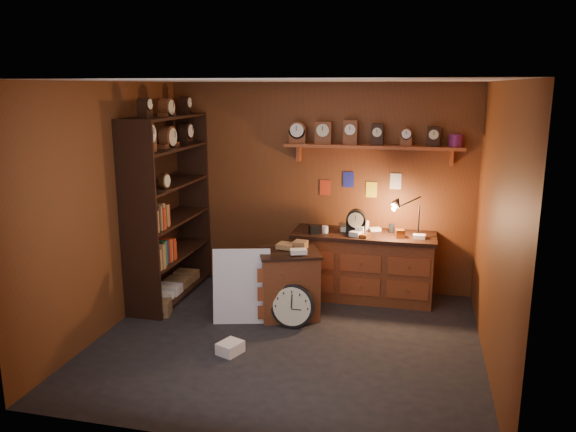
# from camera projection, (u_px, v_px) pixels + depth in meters

# --- Properties ---
(floor) EXTENTS (4.00, 4.00, 0.00)m
(floor) POSITION_uv_depth(u_px,v_px,m) (287.00, 341.00, 5.96)
(floor) COLOR black
(floor) RESTS_ON ground
(room_shell) EXTENTS (4.02, 3.62, 2.71)m
(room_shell) POSITION_uv_depth(u_px,v_px,m) (294.00, 180.00, 5.66)
(room_shell) COLOR brown
(room_shell) RESTS_ON ground
(shelving_unit) EXTENTS (0.47, 1.60, 2.58)m
(shelving_unit) POSITION_uv_depth(u_px,v_px,m) (166.00, 200.00, 7.01)
(shelving_unit) COLOR black
(shelving_unit) RESTS_ON ground
(workbench) EXTENTS (1.78, 0.66, 1.36)m
(workbench) POSITION_uv_depth(u_px,v_px,m) (363.00, 262.00, 7.11)
(workbench) COLOR brown
(workbench) RESTS_ON ground
(low_cabinet) EXTENTS (0.85, 0.79, 0.88)m
(low_cabinet) POSITION_uv_depth(u_px,v_px,m) (289.00, 281.00, 6.55)
(low_cabinet) COLOR brown
(low_cabinet) RESTS_ON ground
(big_round_clock) EXTENTS (0.49, 0.16, 0.49)m
(big_round_clock) POSITION_uv_depth(u_px,v_px,m) (292.00, 306.00, 6.29)
(big_round_clock) COLOR black
(big_round_clock) RESTS_ON ground
(white_panel) EXTENTS (0.68, 0.34, 0.86)m
(white_panel) POSITION_uv_depth(u_px,v_px,m) (243.00, 321.00, 6.49)
(white_panel) COLOR silver
(white_panel) RESTS_ON ground
(mini_fridge) EXTENTS (0.50, 0.51, 0.46)m
(mini_fridge) POSITION_uv_depth(u_px,v_px,m) (282.00, 276.00, 7.32)
(mini_fridge) COLOR silver
(mini_fridge) RESTS_ON ground
(floor_box_a) EXTENTS (0.32, 0.29, 0.17)m
(floor_box_a) POSITION_uv_depth(u_px,v_px,m) (159.00, 308.00, 6.65)
(floor_box_a) COLOR olive
(floor_box_a) RESTS_ON ground
(floor_box_b) EXTENTS (0.28, 0.30, 0.12)m
(floor_box_b) POSITION_uv_depth(u_px,v_px,m) (230.00, 348.00, 5.69)
(floor_box_b) COLOR white
(floor_box_b) RESTS_ON ground
(floor_box_c) EXTENTS (0.34, 0.31, 0.21)m
(floor_box_c) POSITION_uv_depth(u_px,v_px,m) (279.00, 300.00, 6.83)
(floor_box_c) COLOR olive
(floor_box_c) RESTS_ON ground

